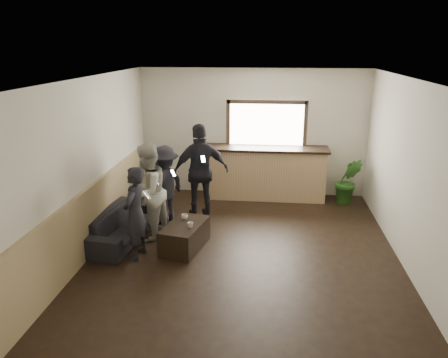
# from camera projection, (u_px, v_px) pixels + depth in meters

# --- Properties ---
(ground) EXTENTS (5.00, 6.00, 0.01)m
(ground) POSITION_uv_depth(u_px,v_px,m) (243.00, 251.00, 7.26)
(ground) COLOR black
(room_shell) EXTENTS (5.01, 6.01, 2.80)m
(room_shell) POSITION_uv_depth(u_px,v_px,m) (198.00, 164.00, 6.90)
(room_shell) COLOR silver
(room_shell) RESTS_ON ground
(bar_counter) EXTENTS (2.70, 0.68, 2.13)m
(bar_counter) POSITION_uv_depth(u_px,v_px,m) (265.00, 170.00, 9.60)
(bar_counter) COLOR tan
(bar_counter) RESTS_ON ground
(sofa) EXTENTS (0.95, 1.92, 0.54)m
(sofa) POSITION_uv_depth(u_px,v_px,m) (122.00, 225.00, 7.61)
(sofa) COLOR black
(sofa) RESTS_ON ground
(coffee_table) EXTENTS (0.74, 1.07, 0.44)m
(coffee_table) POSITION_uv_depth(u_px,v_px,m) (185.00, 236.00, 7.29)
(coffee_table) COLOR black
(coffee_table) RESTS_ON ground
(cup_a) EXTENTS (0.14, 0.14, 0.09)m
(cup_a) POSITION_uv_depth(u_px,v_px,m) (185.00, 217.00, 7.41)
(cup_a) COLOR silver
(cup_a) RESTS_ON coffee_table
(cup_b) EXTENTS (0.13, 0.13, 0.09)m
(cup_b) POSITION_uv_depth(u_px,v_px,m) (190.00, 225.00, 7.07)
(cup_b) COLOR silver
(cup_b) RESTS_ON coffee_table
(potted_plant) EXTENTS (0.55, 0.45, 1.01)m
(potted_plant) POSITION_uv_depth(u_px,v_px,m) (348.00, 181.00, 9.27)
(potted_plant) COLOR #2D6623
(potted_plant) RESTS_ON ground
(person_a) EXTENTS (0.49, 0.59, 1.50)m
(person_a) POSITION_uv_depth(u_px,v_px,m) (135.00, 213.00, 6.84)
(person_a) COLOR black
(person_a) RESTS_ON ground
(person_b) EXTENTS (0.86, 0.98, 1.70)m
(person_b) POSITION_uv_depth(u_px,v_px,m) (148.00, 192.00, 7.50)
(person_b) COLOR beige
(person_b) RESTS_ON ground
(person_c) EXTENTS (0.93, 1.12, 1.50)m
(person_c) POSITION_uv_depth(u_px,v_px,m) (164.00, 185.00, 8.20)
(person_c) COLOR black
(person_c) RESTS_ON ground
(person_d) EXTENTS (1.18, 0.83, 1.86)m
(person_d) POSITION_uv_depth(u_px,v_px,m) (201.00, 172.00, 8.42)
(person_d) COLOR black
(person_d) RESTS_ON ground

